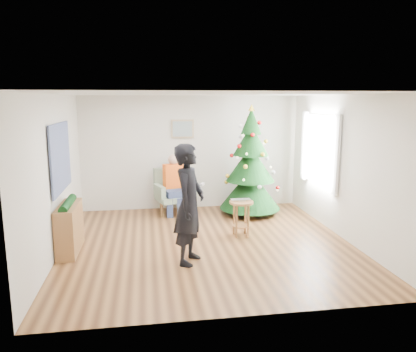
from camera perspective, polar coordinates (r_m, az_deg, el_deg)
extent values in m
plane|color=brown|center=(7.28, -0.06, -9.44)|extent=(5.00, 5.00, 0.00)
plane|color=white|center=(6.83, -0.06, 11.49)|extent=(5.00, 5.00, 0.00)
plane|color=silver|center=(9.39, -2.38, 3.32)|extent=(5.00, 0.00, 5.00)
plane|color=silver|center=(4.54, 4.76, -4.75)|extent=(5.00, 0.00, 5.00)
plane|color=silver|center=(7.01, -20.69, 0.10)|extent=(0.00, 5.00, 5.00)
plane|color=silver|center=(7.72, 18.62, 1.15)|extent=(0.00, 5.00, 5.00)
cube|color=white|center=(8.57, 15.47, 3.57)|extent=(0.04, 1.30, 1.40)
cube|color=white|center=(7.88, 17.49, 2.87)|extent=(0.05, 0.25, 1.50)
cube|color=white|center=(9.24, 13.40, 4.16)|extent=(0.05, 0.25, 1.50)
cylinder|color=#3F2816|center=(9.11, 5.87, -4.31)|extent=(0.10, 0.10, 0.31)
cone|color=black|center=(9.02, 5.92, -1.79)|extent=(1.33, 1.33, 0.87)
cone|color=black|center=(8.91, 5.99, 1.76)|extent=(1.07, 1.07, 0.77)
cone|color=black|center=(8.85, 6.05, 5.05)|extent=(0.78, 0.78, 0.67)
cone|color=black|center=(8.82, 6.11, 7.70)|extent=(0.45, 0.45, 0.56)
cone|color=gold|center=(8.81, 6.14, 9.57)|extent=(0.14, 0.14, 0.14)
cylinder|color=brown|center=(7.50, 4.72, -3.71)|extent=(0.44, 0.44, 0.04)
cylinder|color=brown|center=(7.62, 4.66, -6.96)|extent=(0.33, 0.33, 0.02)
imported|color=silver|center=(7.49, 4.72, -3.45)|extent=(0.37, 0.24, 0.03)
cube|color=gray|center=(9.03, -4.82, -3.07)|extent=(0.86, 0.82, 0.12)
cube|color=gray|center=(9.23, -5.50, -0.62)|extent=(0.71, 0.31, 0.60)
cube|color=gray|center=(8.89, -6.84, -2.28)|extent=(0.25, 0.56, 0.30)
cube|color=gray|center=(9.11, -2.88, -1.89)|extent=(0.25, 0.56, 0.30)
cube|color=navy|center=(8.92, -4.79, -2.38)|extent=(0.50, 0.52, 0.14)
cube|color=#EC5A16|center=(9.07, -4.93, -0.04)|extent=(0.47, 0.33, 0.55)
sphere|color=tan|center=(8.99, -4.96, 2.32)|extent=(0.22, 0.22, 0.22)
imported|color=black|center=(6.22, -2.66, -3.99)|extent=(0.69, 0.80, 1.86)
cube|color=white|center=(6.14, -0.81, -1.19)|extent=(0.09, 0.13, 0.04)
cube|color=brown|center=(7.17, -18.91, -6.98)|extent=(0.31, 1.00, 0.80)
cylinder|color=black|center=(7.06, -19.11, -3.72)|extent=(0.14, 0.90, 0.14)
cube|color=black|center=(7.26, -20.03, 2.48)|extent=(0.03, 1.50, 1.15)
cube|color=tan|center=(9.28, -3.62, 6.63)|extent=(0.52, 0.03, 0.42)
cube|color=gray|center=(9.26, -3.61, 6.62)|extent=(0.44, 0.02, 0.34)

